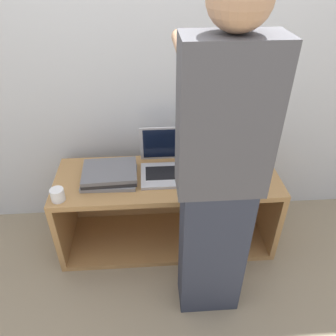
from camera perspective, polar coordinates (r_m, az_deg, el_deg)
name	(u,v)px	position (r m, az deg, el deg)	size (l,w,h in m)	color
ground_plane	(170,266)	(2.33, 0.32, -16.64)	(12.00, 12.00, 0.00)	gray
wall_back	(163,61)	(2.16, -0.85, 18.20)	(8.00, 0.05, 2.40)	silver
cart	(167,203)	(2.34, -0.24, -6.16)	(1.45, 0.52, 0.57)	#A87A47
laptop_open	(167,164)	(2.13, -0.24, 0.63)	(0.34, 0.32, 0.28)	#B7B7BC
laptop_stack_left	(110,174)	(2.10, -10.12, -1.09)	(0.35, 0.29, 0.07)	gray
laptop_stack_right	(224,166)	(2.13, 9.73, 0.30)	(0.35, 0.29, 0.12)	gray
person	(219,179)	(1.54, 8.91, -1.89)	(0.40, 0.54, 1.79)	#2D3342
mug	(58,195)	(2.01, -18.69, -4.45)	(0.08, 0.08, 0.08)	white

